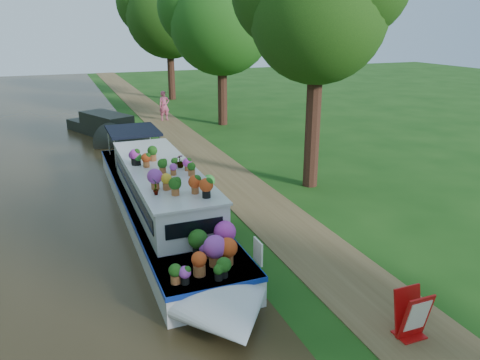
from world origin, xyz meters
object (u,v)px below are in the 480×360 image
plant_boat (163,200)px  pedestrian_pink (164,106)px  second_boat (107,127)px  sandwich_board (412,317)px

plant_boat → pedestrian_pink: size_ratio=7.31×
plant_boat → pedestrian_pink: plant_boat is taller
second_boat → pedestrian_pink: bearing=14.4°
second_boat → plant_boat: bearing=-113.1°
pedestrian_pink → sandwich_board: bearing=-95.6°
plant_boat → sandwich_board: bearing=-65.0°
plant_boat → second_boat: plant_boat is taller
sandwich_board → second_boat: bearing=99.8°
second_boat → pedestrian_pink: (3.94, 3.13, 0.45)m
sandwich_board → pedestrian_pink: (0.37, 23.28, 0.48)m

